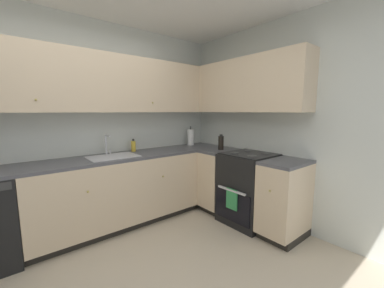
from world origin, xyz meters
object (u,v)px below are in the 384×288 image
Objects in this scene: oven_range at (249,188)px; oil_bottle at (221,143)px; soap_bottle at (133,146)px; paper_towel_roll at (191,137)px.

oil_bottle is (-0.02, 0.50, 0.55)m from oven_range.
paper_towel_roll is at bearing -1.14° from soap_bottle.
oven_range is 3.32× the size of paper_towel_roll.
oil_bottle reaches higher than oven_range.
soap_bottle reaches higher than oven_range.
paper_towel_roll is (1.01, -0.02, 0.06)m from soap_bottle.
soap_bottle is 1.25m from oil_bottle.
paper_towel_roll reaches higher than oven_range.
paper_towel_roll is 0.65m from oil_bottle.
oil_bottle is (1.06, -0.66, 0.03)m from soap_bottle.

